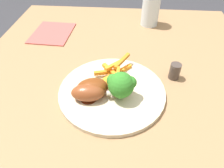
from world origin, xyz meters
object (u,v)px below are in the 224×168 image
(dining_table, at_px, (116,111))
(carrot_fries_pile, at_px, (114,75))
(dinner_plate, at_px, (112,91))
(water_glass, at_px, (151,8))
(broccoli_floret_front, at_px, (121,84))
(chicken_drumstick_near, at_px, (90,93))
(chicken_drumstick_far, at_px, (94,88))
(pepper_shaker, at_px, (175,71))

(dining_table, xyz_separation_m, carrot_fries_pile, (0.02, 0.01, 0.13))
(dinner_plate, distance_m, water_glass, 0.43)
(broccoli_floret_front, distance_m, chicken_drumstick_near, 0.08)
(broccoli_floret_front, xyz_separation_m, chicken_drumstick_far, (0.00, 0.07, -0.02))
(dining_table, height_order, broccoli_floret_front, broccoli_floret_front)
(chicken_drumstick_near, bearing_deg, pepper_shaker, -63.04)
(dining_table, distance_m, chicken_drumstick_far, 0.15)
(dinner_plate, relative_size, broccoli_floret_front, 3.76)
(dinner_plate, xyz_separation_m, chicken_drumstick_far, (-0.02, 0.04, 0.03))
(chicken_drumstick_near, distance_m, pepper_shaker, 0.25)
(carrot_fries_pile, bearing_deg, dining_table, -154.67)
(broccoli_floret_front, bearing_deg, chicken_drumstick_far, 86.00)
(broccoli_floret_front, distance_m, chicken_drumstick_far, 0.07)
(dinner_plate, bearing_deg, chicken_drumstick_near, 125.79)
(water_glass, bearing_deg, broccoli_floret_front, 167.48)
(dining_table, distance_m, dinner_plate, 0.11)
(dinner_plate, distance_m, chicken_drumstick_far, 0.05)
(carrot_fries_pile, relative_size, chicken_drumstick_near, 1.11)
(dinner_plate, height_order, broccoli_floret_front, broccoli_floret_front)
(broccoli_floret_front, bearing_deg, carrot_fries_pile, 17.73)
(broccoli_floret_front, bearing_deg, pepper_shaker, -56.22)
(dinner_plate, bearing_deg, chicken_drumstick_far, 111.57)
(pepper_shaker, bearing_deg, chicken_drumstick_near, 116.96)
(carrot_fries_pile, height_order, chicken_drumstick_far, chicken_drumstick_far)
(dinner_plate, relative_size, pepper_shaker, 5.90)
(dining_table, relative_size, chicken_drumstick_far, 8.52)
(dining_table, xyz_separation_m, broccoli_floret_front, (-0.05, -0.01, 0.15))
(dinner_plate, xyz_separation_m, pepper_shaker, (0.08, -0.17, 0.02))
(dining_table, height_order, water_glass, water_glass)
(broccoli_floret_front, distance_m, water_glass, 0.44)
(dinner_plate, xyz_separation_m, chicken_drumstick_near, (-0.04, 0.05, 0.03))
(dining_table, xyz_separation_m, pepper_shaker, (0.05, -0.16, 0.12))
(chicken_drumstick_far, bearing_deg, water_glass, -21.00)
(broccoli_floret_front, height_order, water_glass, water_glass)
(carrot_fries_pile, distance_m, chicken_drumstick_near, 0.10)
(carrot_fries_pile, relative_size, water_glass, 1.19)
(pepper_shaker, bearing_deg, carrot_fries_pile, 100.41)
(chicken_drumstick_near, bearing_deg, water_glass, -20.80)
(broccoli_floret_front, height_order, chicken_drumstick_far, broccoli_floret_front)
(broccoli_floret_front, bearing_deg, water_glass, -12.52)
(broccoli_floret_front, distance_m, carrot_fries_pile, 0.08)
(broccoli_floret_front, xyz_separation_m, water_glass, (0.43, -0.09, 0.01))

